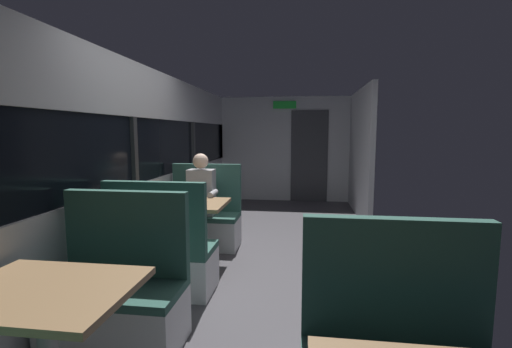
{
  "coord_description": "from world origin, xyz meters",
  "views": [
    {
      "loc": [
        0.41,
        -3.65,
        1.54
      ],
      "look_at": [
        -0.27,
        1.44,
        0.92
      ],
      "focal_mm": 24.67,
      "sensor_mm": 36.0,
      "label": 1
    }
  ],
  "objects_px": {
    "dining_table_near_window": "(45,306)",
    "bench_mid_window_facing_end": "(163,259)",
    "seated_passenger": "(202,208)",
    "dining_table_mid_window": "(187,211)",
    "bench_mid_window_facing_entry": "(204,222)",
    "bench_near_window_facing_entry": "(118,300)"
  },
  "relations": [
    {
      "from": "dining_table_near_window",
      "to": "bench_mid_window_facing_end",
      "type": "relative_size",
      "value": 0.82
    },
    {
      "from": "dining_table_near_window",
      "to": "seated_passenger",
      "type": "distance_m",
      "value": 2.86
    },
    {
      "from": "dining_table_mid_window",
      "to": "bench_mid_window_facing_entry",
      "type": "height_order",
      "value": "bench_mid_window_facing_entry"
    },
    {
      "from": "dining_table_near_window",
      "to": "bench_mid_window_facing_entry",
      "type": "height_order",
      "value": "bench_mid_window_facing_entry"
    },
    {
      "from": "dining_table_near_window",
      "to": "dining_table_mid_window",
      "type": "bearing_deg",
      "value": 90.0
    },
    {
      "from": "dining_table_near_window",
      "to": "dining_table_mid_window",
      "type": "xyz_separation_m",
      "value": [
        0.0,
        2.23,
        0.0
      ]
    },
    {
      "from": "bench_near_window_facing_entry",
      "to": "dining_table_near_window",
      "type": "bearing_deg",
      "value": -90.0
    },
    {
      "from": "bench_mid_window_facing_entry",
      "to": "seated_passenger",
      "type": "relative_size",
      "value": 0.87
    },
    {
      "from": "dining_table_near_window",
      "to": "dining_table_mid_window",
      "type": "height_order",
      "value": "same"
    },
    {
      "from": "dining_table_near_window",
      "to": "bench_mid_window_facing_entry",
      "type": "relative_size",
      "value": 0.82
    },
    {
      "from": "dining_table_near_window",
      "to": "seated_passenger",
      "type": "xyz_separation_m",
      "value": [
        0.0,
        2.86,
        -0.1
      ]
    },
    {
      "from": "dining_table_near_window",
      "to": "bench_near_window_facing_entry",
      "type": "relative_size",
      "value": 0.82
    },
    {
      "from": "dining_table_mid_window",
      "to": "bench_mid_window_facing_end",
      "type": "xyz_separation_m",
      "value": [
        0.0,
        -0.7,
        -0.31
      ]
    },
    {
      "from": "dining_table_mid_window",
      "to": "seated_passenger",
      "type": "bearing_deg",
      "value": 90.0
    },
    {
      "from": "dining_table_near_window",
      "to": "dining_table_mid_window",
      "type": "distance_m",
      "value": 2.23
    },
    {
      "from": "bench_near_window_facing_entry",
      "to": "seated_passenger",
      "type": "relative_size",
      "value": 0.87
    },
    {
      "from": "dining_table_near_window",
      "to": "seated_passenger",
      "type": "relative_size",
      "value": 0.71
    },
    {
      "from": "dining_table_mid_window",
      "to": "bench_mid_window_facing_entry",
      "type": "xyz_separation_m",
      "value": [
        0.0,
        0.7,
        -0.31
      ]
    },
    {
      "from": "dining_table_mid_window",
      "to": "seated_passenger",
      "type": "xyz_separation_m",
      "value": [
        0.0,
        0.63,
        -0.1
      ]
    },
    {
      "from": "bench_near_window_facing_entry",
      "to": "bench_mid_window_facing_entry",
      "type": "distance_m",
      "value": 2.23
    },
    {
      "from": "dining_table_near_window",
      "to": "bench_mid_window_facing_entry",
      "type": "distance_m",
      "value": 2.95
    },
    {
      "from": "dining_table_mid_window",
      "to": "bench_mid_window_facing_end",
      "type": "height_order",
      "value": "bench_mid_window_facing_end"
    }
  ]
}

